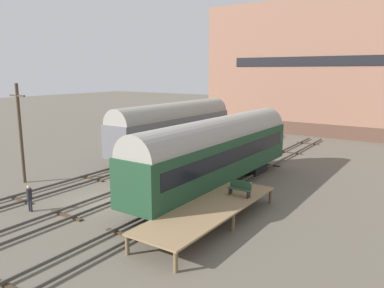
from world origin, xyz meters
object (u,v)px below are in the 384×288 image
Objects in this scene: train_car_grey at (174,125)px; person_worker at (29,196)px; utility_pole at (20,132)px; train_car_green at (218,149)px; bench at (240,188)px.

person_worker is at bearing -82.46° from train_car_grey.
person_worker is at bearing -29.31° from utility_pole.
train_car_green is 12.59× the size of bench.
bench is 16.90m from utility_pole.
utility_pole reaches higher than train_car_green.
train_car_grey is (-9.47, 7.56, 0.04)m from train_car_green.
train_car_green is at bearing 27.15° from utility_pole.
utility_pole reaches higher than bench.
utility_pole is at bearing -103.99° from train_car_grey.
train_car_green is at bearing 137.97° from bench.
utility_pole is (-5.87, 3.29, 2.91)m from person_worker.
train_car_grey is at bearing 97.54° from person_worker.
bench is at bearing 12.73° from utility_pole.
train_car_green is 2.36× the size of utility_pole.
bench is 12.59m from person_worker.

